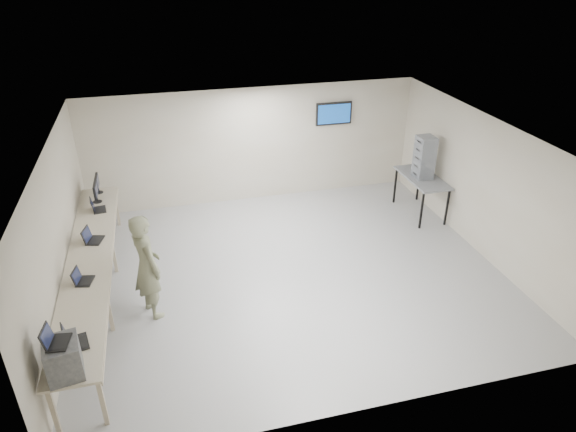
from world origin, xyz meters
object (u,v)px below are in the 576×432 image
object	(u,v)px
equipment_box	(63,359)
soldier	(147,266)
side_table	(422,180)
workbench	(90,262)

from	to	relation	value
equipment_box	soldier	world-z (taller)	soldier
soldier	side_table	bearing A→B (deg)	-94.68
workbench	side_table	distance (m)	7.38
workbench	equipment_box	size ratio (longest dim) A/B	12.15
soldier	side_table	distance (m)	6.62
workbench	soldier	world-z (taller)	soldier
soldier	equipment_box	bearing A→B (deg)	130.36
equipment_box	side_table	bearing A→B (deg)	21.37
equipment_box	side_table	world-z (taller)	equipment_box
equipment_box	soldier	distance (m)	2.41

